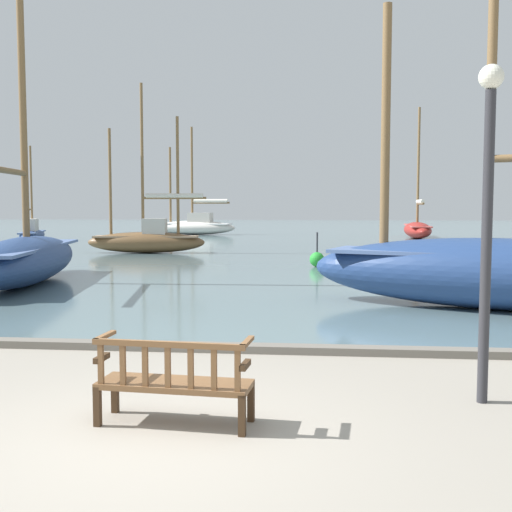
{
  "coord_description": "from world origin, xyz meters",
  "views": [
    {
      "loc": [
        1.66,
        -5.9,
        2.29
      ],
      "look_at": [
        0.08,
        10.0,
        1.0
      ],
      "focal_mm": 45.0,
      "sensor_mm": 36.0,
      "label": 1
    }
  ],
  "objects_px": {
    "sailboat_outer_port": "(495,269)",
    "sailboat_mid_starboard": "(25,257)",
    "sailboat_mid_port": "(147,238)",
    "channel_buoy": "(317,259)",
    "park_bench": "(174,381)",
    "sailboat_nearest_starboard": "(195,225)",
    "sailboat_outer_starboard": "(32,233)",
    "lamp_post": "(488,198)",
    "sailboat_nearest_port": "(417,228)"
  },
  "relations": [
    {
      "from": "sailboat_outer_port",
      "to": "sailboat_mid_starboard",
      "type": "relative_size",
      "value": 1.0
    },
    {
      "from": "sailboat_mid_port",
      "to": "sailboat_outer_port",
      "type": "distance_m",
      "value": 18.55
    },
    {
      "from": "sailboat_nearest_starboard",
      "to": "sailboat_mid_port",
      "type": "bearing_deg",
      "value": -85.87
    },
    {
      "from": "park_bench",
      "to": "sailboat_outer_port",
      "type": "relative_size",
      "value": 0.18
    },
    {
      "from": "sailboat_outer_starboard",
      "to": "sailboat_nearest_port",
      "type": "xyz_separation_m",
      "value": [
        23.47,
        6.26,
        0.15
      ]
    },
    {
      "from": "sailboat_outer_port",
      "to": "lamp_post",
      "type": "height_order",
      "value": "sailboat_outer_port"
    },
    {
      "from": "sailboat_mid_port",
      "to": "sailboat_nearest_starboard",
      "type": "bearing_deg",
      "value": 94.13
    },
    {
      "from": "park_bench",
      "to": "sailboat_nearest_starboard",
      "type": "relative_size",
      "value": 0.21
    },
    {
      "from": "sailboat_mid_port",
      "to": "sailboat_nearest_starboard",
      "type": "height_order",
      "value": "sailboat_nearest_starboard"
    },
    {
      "from": "sailboat_outer_port",
      "to": "sailboat_mid_port",
      "type": "bearing_deg",
      "value": 128.24
    },
    {
      "from": "sailboat_outer_starboard",
      "to": "sailboat_nearest_starboard",
      "type": "height_order",
      "value": "sailboat_nearest_starboard"
    },
    {
      "from": "sailboat_mid_port",
      "to": "channel_buoy",
      "type": "distance_m",
      "value": 9.62
    },
    {
      "from": "park_bench",
      "to": "sailboat_mid_port",
      "type": "xyz_separation_m",
      "value": [
        -6.29,
        22.05,
        0.31
      ]
    },
    {
      "from": "sailboat_mid_port",
      "to": "channel_buoy",
      "type": "relative_size",
      "value": 6.22
    },
    {
      "from": "sailboat_nearest_starboard",
      "to": "lamp_post",
      "type": "xyz_separation_m",
      "value": [
        10.96,
        -38.68,
        1.57
      ]
    },
    {
      "from": "lamp_post",
      "to": "sailboat_mid_starboard",
      "type": "bearing_deg",
      "value": 136.56
    },
    {
      "from": "sailboat_outer_starboard",
      "to": "channel_buoy",
      "type": "bearing_deg",
      "value": -39.42
    },
    {
      "from": "sailboat_nearest_port",
      "to": "sailboat_nearest_starboard",
      "type": "xyz_separation_m",
      "value": [
        -15.48,
        3.25,
        0.08
      ]
    },
    {
      "from": "sailboat_mid_port",
      "to": "sailboat_nearest_port",
      "type": "height_order",
      "value": "sailboat_nearest_port"
    },
    {
      "from": "sailboat_nearest_starboard",
      "to": "sailboat_outer_port",
      "type": "distance_m",
      "value": 34.72
    },
    {
      "from": "park_bench",
      "to": "sailboat_nearest_starboard",
      "type": "xyz_separation_m",
      "value": [
        -7.57,
        39.78,
        0.32
      ]
    },
    {
      "from": "lamp_post",
      "to": "sailboat_mid_port",
      "type": "bearing_deg",
      "value": 114.79
    },
    {
      "from": "sailboat_mid_port",
      "to": "sailboat_nearest_port",
      "type": "relative_size",
      "value": 0.89
    },
    {
      "from": "channel_buoy",
      "to": "park_bench",
      "type": "bearing_deg",
      "value": -94.97
    },
    {
      "from": "sailboat_mid_starboard",
      "to": "sailboat_nearest_port",
      "type": "bearing_deg",
      "value": 60.71
    },
    {
      "from": "sailboat_nearest_port",
      "to": "sailboat_mid_port",
      "type": "bearing_deg",
      "value": -134.46
    },
    {
      "from": "sailboat_nearest_port",
      "to": "channel_buoy",
      "type": "relative_size",
      "value": 6.95
    },
    {
      "from": "sailboat_outer_port",
      "to": "sailboat_mid_starboard",
      "type": "bearing_deg",
      "value": 165.29
    },
    {
      "from": "sailboat_nearest_port",
      "to": "sailboat_outer_port",
      "type": "relative_size",
      "value": 0.95
    },
    {
      "from": "park_bench",
      "to": "sailboat_outer_port",
      "type": "xyz_separation_m",
      "value": [
        5.19,
        7.48,
        0.46
      ]
    },
    {
      "from": "sailboat_outer_starboard",
      "to": "channel_buoy",
      "type": "distance_m",
      "value": 21.98
    },
    {
      "from": "sailboat_nearest_port",
      "to": "sailboat_outer_port",
      "type": "distance_m",
      "value": 29.17
    },
    {
      "from": "sailboat_nearest_starboard",
      "to": "park_bench",
      "type": "bearing_deg",
      "value": -79.23
    },
    {
      "from": "sailboat_mid_port",
      "to": "sailboat_mid_starboard",
      "type": "distance_m",
      "value": 11.47
    },
    {
      "from": "park_bench",
      "to": "sailboat_nearest_port",
      "type": "xyz_separation_m",
      "value": [
        7.92,
        36.53,
        0.25
      ]
    },
    {
      "from": "sailboat_outer_starboard",
      "to": "sailboat_mid_port",
      "type": "bearing_deg",
      "value": -41.54
    },
    {
      "from": "lamp_post",
      "to": "sailboat_nearest_port",
      "type": "bearing_deg",
      "value": 82.72
    },
    {
      "from": "sailboat_nearest_starboard",
      "to": "lamp_post",
      "type": "relative_size",
      "value": 2.02
    },
    {
      "from": "sailboat_nearest_port",
      "to": "sailboat_nearest_starboard",
      "type": "height_order",
      "value": "sailboat_nearest_port"
    },
    {
      "from": "sailboat_mid_port",
      "to": "sailboat_mid_starboard",
      "type": "bearing_deg",
      "value": -91.72
    },
    {
      "from": "sailboat_mid_port",
      "to": "sailboat_nearest_port",
      "type": "distance_m",
      "value": 20.28
    },
    {
      "from": "lamp_post",
      "to": "sailboat_outer_starboard",
      "type": "bearing_deg",
      "value": 123.01
    },
    {
      "from": "sailboat_nearest_port",
      "to": "sailboat_mid_starboard",
      "type": "bearing_deg",
      "value": -119.29
    },
    {
      "from": "sailboat_outer_port",
      "to": "lamp_post",
      "type": "distance_m",
      "value": 6.79
    },
    {
      "from": "park_bench",
      "to": "channel_buoy",
      "type": "height_order",
      "value": "channel_buoy"
    },
    {
      "from": "sailboat_nearest_starboard",
      "to": "channel_buoy",
      "type": "distance_m",
      "value": 25.14
    },
    {
      "from": "sailboat_nearest_starboard",
      "to": "channel_buoy",
      "type": "height_order",
      "value": "sailboat_nearest_starboard"
    },
    {
      "from": "sailboat_outer_starboard",
      "to": "channel_buoy",
      "type": "height_order",
      "value": "sailboat_outer_starboard"
    },
    {
      "from": "sailboat_nearest_port",
      "to": "channel_buoy",
      "type": "bearing_deg",
      "value": -107.81
    },
    {
      "from": "park_bench",
      "to": "sailboat_mid_starboard",
      "type": "bearing_deg",
      "value": 122.06
    }
  ]
}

